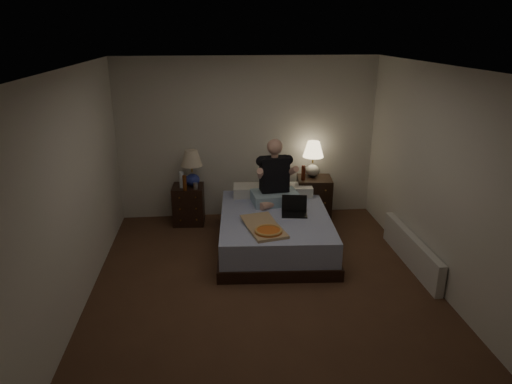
{
  "coord_description": "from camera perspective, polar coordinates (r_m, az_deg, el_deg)",
  "views": [
    {
      "loc": [
        -0.56,
        -4.69,
        2.86
      ],
      "look_at": [
        0.0,
        0.9,
        0.85
      ],
      "focal_mm": 32.0,
      "sensor_mm": 36.0,
      "label": 1
    }
  ],
  "objects": [
    {
      "name": "floor",
      "position": [
        5.52,
        0.95,
        -11.52
      ],
      "size": [
        4.0,
        4.5,
        0.0
      ],
      "primitive_type": "cube",
      "color": "brown",
      "rests_on": "ground"
    },
    {
      "name": "lamp_right",
      "position": [
        7.13,
        7.13,
        4.1
      ],
      "size": [
        0.34,
        0.34,
        0.56
      ],
      "primitive_type": null,
      "rotation": [
        0.0,
        0.0,
        0.06
      ],
      "color": "#9A9B92",
      "rests_on": "nightstand_right"
    },
    {
      "name": "radiator",
      "position": [
        6.18,
        18.83,
        -6.94
      ],
      "size": [
        0.1,
        1.6,
        0.4
      ],
      "primitive_type": "cube",
      "color": "silver",
      "rests_on": "floor"
    },
    {
      "name": "wall_right",
      "position": [
        5.58,
        21.9,
        1.46
      ],
      "size": [
        0.0,
        4.5,
        2.5
      ],
      "primitive_type": "cube",
      "rotation": [
        1.57,
        0.0,
        -1.57
      ],
      "color": "silver",
      "rests_on": "ground"
    },
    {
      "name": "wall_left",
      "position": [
        5.16,
        -21.6,
        0.1
      ],
      "size": [
        0.0,
        4.5,
        2.5
      ],
      "primitive_type": "cube",
      "rotation": [
        1.57,
        0.0,
        1.57
      ],
      "color": "silver",
      "rests_on": "ground"
    },
    {
      "name": "laptop",
      "position": [
        6.16,
        4.84,
        -1.85
      ],
      "size": [
        0.38,
        0.33,
        0.24
      ],
      "primitive_type": null,
      "rotation": [
        0.0,
        0.0,
        -0.15
      ],
      "color": "black",
      "rests_on": "bed"
    },
    {
      "name": "pizza_box",
      "position": [
        5.6,
        1.56,
        -4.95
      ],
      "size": [
        0.56,
        0.83,
        0.08
      ],
      "primitive_type": null,
      "rotation": [
        0.0,
        0.0,
        0.22
      ],
      "color": "tan",
      "rests_on": "bed"
    },
    {
      "name": "beer_bottle_left",
      "position": [
        6.81,
        -8.91,
        1.12
      ],
      "size": [
        0.06,
        0.06,
        0.23
      ],
      "primitive_type": "cylinder",
      "color": "#57290C",
      "rests_on": "nightstand_left"
    },
    {
      "name": "beer_bottle_right",
      "position": [
        6.99,
        5.94,
        2.41
      ],
      "size": [
        0.06,
        0.06,
        0.23
      ],
      "primitive_type": "cylinder",
      "color": "#561C0C",
      "rests_on": "nightstand_right"
    },
    {
      "name": "ceiling",
      "position": [
        4.74,
        1.12,
        15.33
      ],
      "size": [
        4.0,
        4.5,
        0.0
      ],
      "primitive_type": "cube",
      "rotation": [
        3.14,
        0.0,
        0.0
      ],
      "color": "white",
      "rests_on": "ground"
    },
    {
      "name": "person",
      "position": [
        6.47,
        2.43,
        2.51
      ],
      "size": [
        0.71,
        0.59,
        0.93
      ],
      "primitive_type": null,
      "rotation": [
        0.0,
        0.0,
        0.1
      ],
      "color": "black",
      "rests_on": "bed"
    },
    {
      "name": "nightstand_left",
      "position": [
        7.13,
        -8.42,
        -1.56
      ],
      "size": [
        0.49,
        0.44,
        0.6
      ],
      "primitive_type": "cube",
      "rotation": [
        0.0,
        0.0,
        -0.05
      ],
      "color": "black",
      "rests_on": "floor"
    },
    {
      "name": "soda_can",
      "position": [
        6.87,
        -7.58,
        0.77
      ],
      "size": [
        0.07,
        0.07,
        0.1
      ],
      "primitive_type": "cylinder",
      "color": "#BABAB5",
      "rests_on": "nightstand_left"
    },
    {
      "name": "wall_front",
      "position": [
        2.97,
        6.19,
        -13.18
      ],
      "size": [
        4.0,
        0.0,
        2.5
      ],
      "primitive_type": "cube",
      "rotation": [
        -1.57,
        0.0,
        0.0
      ],
      "color": "silver",
      "rests_on": "ground"
    },
    {
      "name": "water_bottle",
      "position": [
        6.93,
        -9.29,
        1.52
      ],
      "size": [
        0.07,
        0.07,
        0.25
      ],
      "primitive_type": "cylinder",
      "color": "white",
      "rests_on": "nightstand_left"
    },
    {
      "name": "wall_back",
      "position": [
        7.14,
        -1.08,
        6.66
      ],
      "size": [
        4.0,
        0.0,
        2.5
      ],
      "primitive_type": "cube",
      "rotation": [
        1.57,
        0.0,
        0.0
      ],
      "color": "silver",
      "rests_on": "ground"
    },
    {
      "name": "lamp_left",
      "position": [
        6.95,
        -8.02,
        2.97
      ],
      "size": [
        0.34,
        0.34,
        0.56
      ],
      "primitive_type": null,
      "rotation": [
        0.0,
        0.0,
        -0.07
      ],
      "color": "navy",
      "rests_on": "nightstand_left"
    },
    {
      "name": "bed",
      "position": [
        6.32,
        2.33,
        -4.79
      ],
      "size": [
        1.58,
        2.03,
        0.49
      ],
      "primitive_type": "cube",
      "rotation": [
        0.0,
        0.0,
        -0.06
      ],
      "color": "#5969B3",
      "rests_on": "floor"
    },
    {
      "name": "nightstand_right",
      "position": [
        7.25,
        7.22,
        -0.81
      ],
      "size": [
        0.57,
        0.53,
        0.68
      ],
      "primitive_type": "cube",
      "rotation": [
        0.0,
        0.0,
        -0.11
      ],
      "color": "black",
      "rests_on": "floor"
    }
  ]
}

